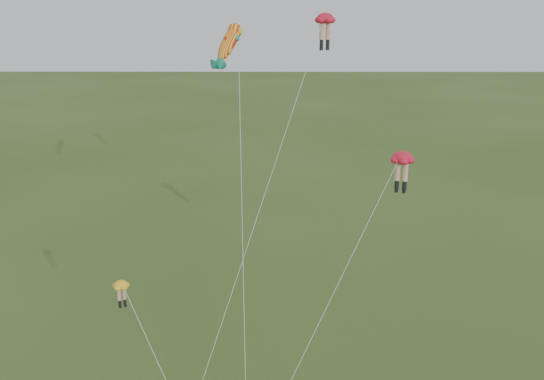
{
  "coord_description": "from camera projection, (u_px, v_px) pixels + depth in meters",
  "views": [
    {
      "loc": [
        2.14,
        -25.85,
        20.87
      ],
      "look_at": [
        1.99,
        6.0,
        10.62
      ],
      "focal_mm": 40.0,
      "sensor_mm": 36.0,
      "label": 1
    }
  ],
  "objects": [
    {
      "name": "legs_kite_red_high",
      "position": [
        322.0,
        29.0,
        36.47
      ],
      "size": [
        8.23,
        12.63,
        19.89
      ],
      "rotation": [
        0.0,
        0.0,
        0.22
      ],
      "color": "red",
      "rests_on": "ground"
    },
    {
      "name": "legs_kite_yellow",
      "position": [
        127.0,
        299.0,
        28.85
      ],
      "size": [
        4.91,
        4.38,
        7.92
      ],
      "rotation": [
        0.0,
        0.0,
        0.51
      ],
      "color": "yellow",
      "rests_on": "ground"
    },
    {
      "name": "legs_kite_red_mid",
      "position": [
        400.0,
        165.0,
        33.12
      ],
      "size": [
        8.95,
        9.94,
        12.77
      ],
      "rotation": [
        0.0,
        0.0,
        -0.33
      ],
      "color": "red",
      "rests_on": "ground"
    },
    {
      "name": "fish_kite",
      "position": [
        229.0,
        44.0,
        34.25
      ],
      "size": [
        2.31,
        11.24,
        19.63
      ],
      "rotation": [
        0.71,
        0.0,
        -0.45
      ],
      "color": "yellow",
      "rests_on": "ground"
    }
  ]
}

